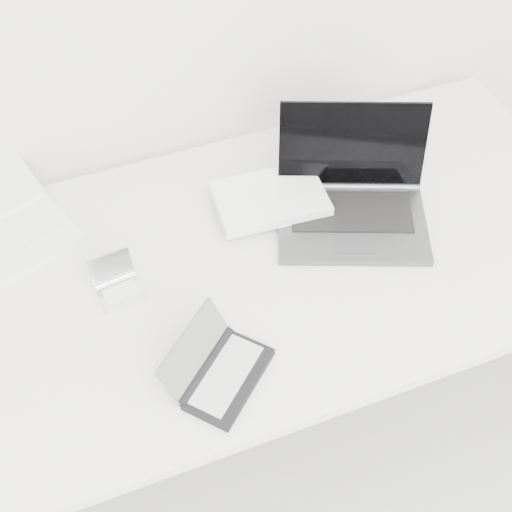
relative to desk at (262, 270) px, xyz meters
name	(u,v)px	position (x,y,z in m)	size (l,w,h in m)	color
desk	(262,270)	(0.00, 0.00, 0.00)	(1.60, 0.80, 0.73)	white
laptop_large	(323,200)	(0.18, 0.08, 0.08)	(0.51, 0.39, 0.23)	#505355
netbook_open_white	(5,228)	(-0.52, 0.27, 0.07)	(0.35, 0.39, 0.09)	white
pda_silver	(118,285)	(-0.32, 0.02, 0.06)	(0.10, 0.10, 0.08)	white
palmtop_charcoal	(219,371)	(-0.19, -0.25, 0.07)	(0.24, 0.24, 0.10)	black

